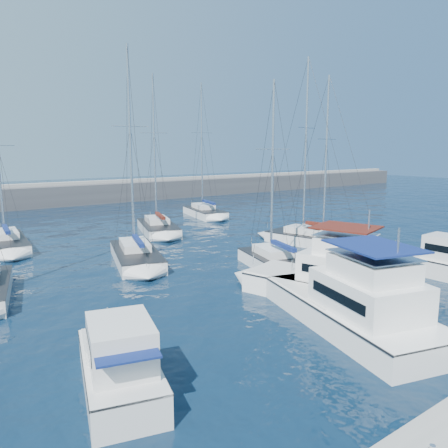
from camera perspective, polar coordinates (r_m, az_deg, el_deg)
ground at (r=25.78m, az=12.26°, el=-9.52°), size 220.00×220.00×0.00m
breakwater at (r=70.84m, az=-20.90°, el=3.17°), size 160.00×6.00×4.45m
motor_yacht_port_outer at (r=16.35m, az=-13.42°, el=-17.72°), size 3.89×6.34×3.20m
motor_yacht_port_inner at (r=21.69m, az=16.90°, el=-10.30°), size 6.53×10.93×4.69m
motor_yacht_stbd_inner at (r=25.48m, az=13.61°, el=-7.12°), size 6.08×9.33×4.69m
motor_yacht_stbd_outer at (r=32.73m, az=26.32°, el=-4.46°), size 2.68×5.61×3.20m
sailboat_mid_b at (r=33.51m, az=-11.43°, el=-4.03°), size 5.38×9.04×16.16m
sailboat_mid_c at (r=31.20m, az=6.67°, el=-4.95°), size 4.68×7.38×13.41m
sailboat_mid_d at (r=39.63m, az=11.19°, el=-1.88°), size 4.80×8.41×16.45m
sailboat_mid_e at (r=38.93m, az=13.68°, el=-2.20°), size 3.93×8.19×14.80m
sailboat_back_a at (r=41.49m, az=-26.58°, el=-2.26°), size 3.83×8.71×13.91m
sailboat_back_b at (r=44.93m, az=-8.62°, el=-0.44°), size 5.58×8.98×16.07m
sailboat_back_c at (r=55.16m, az=-2.55°, el=1.57°), size 4.70×8.61×16.75m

